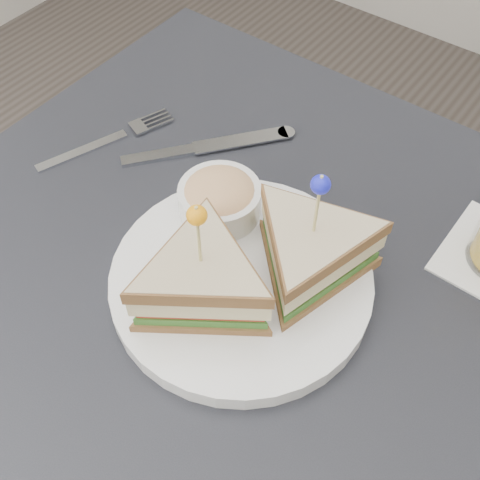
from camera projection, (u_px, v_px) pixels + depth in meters
name	position (u px, v px, depth m)	size (l,w,h in m)	color
ground_plane	(234.00, 470.00, 1.29)	(3.50, 3.50, 0.00)	#3F3833
table	(229.00, 302.00, 0.76)	(0.80, 0.80, 0.75)	black
plate_meal	(249.00, 262.00, 0.65)	(0.34, 0.33, 0.17)	white
cutlery_fork	(113.00, 138.00, 0.84)	(0.09, 0.20, 0.01)	silver
cutlery_knife	(202.00, 148.00, 0.82)	(0.17, 0.20, 0.01)	#B7BCC3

